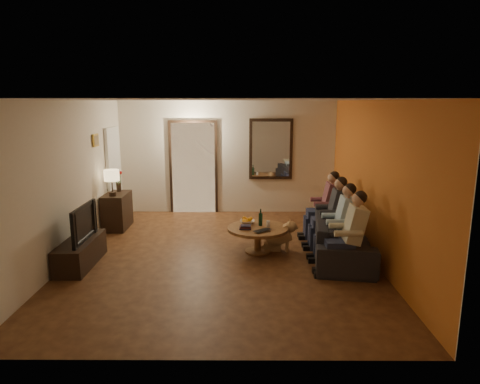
{
  "coord_description": "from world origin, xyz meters",
  "views": [
    {
      "loc": [
        0.34,
        -6.89,
        2.57
      ],
      "look_at": [
        0.3,
        0.3,
        1.05
      ],
      "focal_mm": 32.0,
      "sensor_mm": 36.0,
      "label": 1
    }
  ],
  "objects_px": {
    "dresser": "(117,211)",
    "person_b": "(341,226)",
    "wine_bottle": "(261,217)",
    "laptop": "(264,231)",
    "coffee_table": "(258,240)",
    "tv": "(78,223)",
    "sofa": "(342,236)",
    "person_a": "(350,237)",
    "dog": "(278,235)",
    "person_c": "(333,216)",
    "table_lamp": "(112,183)",
    "person_d": "(327,208)",
    "bowl": "(247,222)",
    "tv_stand": "(80,253)"
  },
  "relations": [
    {
      "from": "sofa",
      "to": "wine_bottle",
      "type": "height_order",
      "value": "wine_bottle"
    },
    {
      "from": "table_lamp",
      "to": "coffee_table",
      "type": "xyz_separation_m",
      "value": [
        2.86,
        -1.24,
        -0.77
      ]
    },
    {
      "from": "dog",
      "to": "coffee_table",
      "type": "xyz_separation_m",
      "value": [
        -0.36,
        -0.09,
        -0.06
      ]
    },
    {
      "from": "dog",
      "to": "bowl",
      "type": "relative_size",
      "value": 2.16
    },
    {
      "from": "table_lamp",
      "to": "wine_bottle",
      "type": "bearing_deg",
      "value": -21.32
    },
    {
      "from": "dresser",
      "to": "sofa",
      "type": "distance_m",
      "value": 4.57
    },
    {
      "from": "sofa",
      "to": "laptop",
      "type": "height_order",
      "value": "sofa"
    },
    {
      "from": "tv",
      "to": "person_a",
      "type": "bearing_deg",
      "value": -95.42
    },
    {
      "from": "sofa",
      "to": "person_c",
      "type": "relative_size",
      "value": 1.93
    },
    {
      "from": "person_a",
      "to": "dresser",
      "type": "bearing_deg",
      "value": 149.47
    },
    {
      "from": "coffee_table",
      "to": "person_c",
      "type": "bearing_deg",
      "value": 7.83
    },
    {
      "from": "coffee_table",
      "to": "person_b",
      "type": "bearing_deg",
      "value": -17.36
    },
    {
      "from": "table_lamp",
      "to": "wine_bottle",
      "type": "distance_m",
      "value": 3.15
    },
    {
      "from": "tv_stand",
      "to": "sofa",
      "type": "distance_m",
      "value": 4.32
    },
    {
      "from": "sofa",
      "to": "wine_bottle",
      "type": "xyz_separation_m",
      "value": [
        -1.38,
        0.22,
        0.27
      ]
    },
    {
      "from": "table_lamp",
      "to": "person_d",
      "type": "height_order",
      "value": "table_lamp"
    },
    {
      "from": "table_lamp",
      "to": "person_b",
      "type": "distance_m",
      "value": 4.52
    },
    {
      "from": "dresser",
      "to": "person_b",
      "type": "distance_m",
      "value": 4.6
    },
    {
      "from": "person_d",
      "to": "dog",
      "type": "distance_m",
      "value": 1.23
    },
    {
      "from": "sofa",
      "to": "table_lamp",
      "type": "bearing_deg",
      "value": 81.08
    },
    {
      "from": "bowl",
      "to": "tv",
      "type": "bearing_deg",
      "value": -162.61
    },
    {
      "from": "person_c",
      "to": "dog",
      "type": "bearing_deg",
      "value": -174.7
    },
    {
      "from": "bowl",
      "to": "laptop",
      "type": "xyz_separation_m",
      "value": [
        0.28,
        -0.5,
        -0.02
      ]
    },
    {
      "from": "person_c",
      "to": "person_d",
      "type": "bearing_deg",
      "value": 90.0
    },
    {
      "from": "person_b",
      "to": "laptop",
      "type": "relative_size",
      "value": 3.65
    },
    {
      "from": "tv",
      "to": "sofa",
      "type": "xyz_separation_m",
      "value": [
        4.29,
        0.5,
        -0.36
      ]
    },
    {
      "from": "wine_bottle",
      "to": "laptop",
      "type": "xyz_separation_m",
      "value": [
        0.05,
        -0.38,
        -0.14
      ]
    },
    {
      "from": "sofa",
      "to": "dog",
      "type": "distance_m",
      "value": 1.09
    },
    {
      "from": "wine_bottle",
      "to": "tv",
      "type": "bearing_deg",
      "value": -166.12
    },
    {
      "from": "coffee_table",
      "to": "dresser",
      "type": "bearing_deg",
      "value": 153.02
    },
    {
      "from": "person_a",
      "to": "person_b",
      "type": "xyz_separation_m",
      "value": [
        0.0,
        0.6,
        0.0
      ]
    },
    {
      "from": "table_lamp",
      "to": "sofa",
      "type": "relative_size",
      "value": 0.23
    },
    {
      "from": "person_c",
      "to": "laptop",
      "type": "distance_m",
      "value": 1.32
    },
    {
      "from": "person_c",
      "to": "sofa",
      "type": "bearing_deg",
      "value": -71.57
    },
    {
      "from": "tv",
      "to": "laptop",
      "type": "relative_size",
      "value": 3.01
    },
    {
      "from": "tv",
      "to": "person_a",
      "type": "xyz_separation_m",
      "value": [
        4.19,
        -0.4,
        -0.1
      ]
    },
    {
      "from": "bowl",
      "to": "dog",
      "type": "bearing_deg",
      "value": -13.1
    },
    {
      "from": "bowl",
      "to": "person_d",
      "type": "bearing_deg",
      "value": 20.42
    },
    {
      "from": "person_d",
      "to": "dog",
      "type": "xyz_separation_m",
      "value": [
        -0.97,
        -0.69,
        -0.32
      ]
    },
    {
      "from": "dresser",
      "to": "person_b",
      "type": "bearing_deg",
      "value": -24.06
    },
    {
      "from": "tv_stand",
      "to": "wine_bottle",
      "type": "height_order",
      "value": "wine_bottle"
    },
    {
      "from": "tv_stand",
      "to": "person_d",
      "type": "relative_size",
      "value": 1.04
    },
    {
      "from": "sofa",
      "to": "person_b",
      "type": "height_order",
      "value": "person_b"
    },
    {
      "from": "person_b",
      "to": "laptop",
      "type": "bearing_deg",
      "value": 173.68
    },
    {
      "from": "sofa",
      "to": "dog",
      "type": "bearing_deg",
      "value": 87.45
    },
    {
      "from": "person_a",
      "to": "dog",
      "type": "xyz_separation_m",
      "value": [
        -0.97,
        1.11,
        -0.32
      ]
    },
    {
      "from": "person_c",
      "to": "person_a",
      "type": "bearing_deg",
      "value": -90.0
    },
    {
      "from": "dresser",
      "to": "coffee_table",
      "type": "xyz_separation_m",
      "value": [
        2.86,
        -1.46,
        -0.14
      ]
    },
    {
      "from": "table_lamp",
      "to": "dog",
      "type": "bearing_deg",
      "value": -19.51
    },
    {
      "from": "wine_bottle",
      "to": "sofa",
      "type": "bearing_deg",
      "value": -8.9
    }
  ]
}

